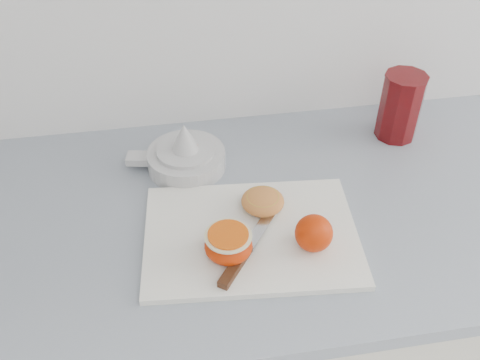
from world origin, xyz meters
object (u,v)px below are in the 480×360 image
at_px(counter, 302,331).
at_px(citrus_juicer, 185,156).
at_px(cutting_board, 251,235).
at_px(red_tumbler, 400,109).
at_px(half_orange, 228,244).

bearing_deg(counter, citrus_juicer, 150.99).
distance_m(cutting_board, red_tumbler, 0.46).
bearing_deg(half_orange, counter, 32.70).
bearing_deg(counter, half_orange, -147.30).
bearing_deg(citrus_juicer, counter, -29.01).
distance_m(citrus_juicer, red_tumbler, 0.47).
bearing_deg(counter, cutting_board, -151.14).
height_order(counter, red_tumbler, red_tumbler).
bearing_deg(cutting_board, red_tumbler, 34.65).
bearing_deg(half_orange, cutting_board, 42.92).
bearing_deg(red_tumbler, citrus_juicer, -175.29).
xyz_separation_m(counter, citrus_juicer, (-0.25, 0.14, 0.47)).
bearing_deg(red_tumbler, counter, -141.87).
height_order(cutting_board, red_tumbler, red_tumbler).
distance_m(cutting_board, citrus_juicer, 0.24).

